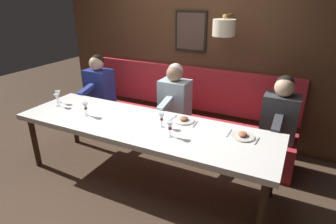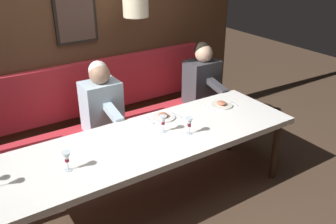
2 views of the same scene
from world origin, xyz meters
name	(u,v)px [view 2 (image 2 of 2)]	position (x,y,z in m)	size (l,w,h in m)	color
ground_plane	(146,205)	(0.00, 0.00, 0.00)	(12.00, 12.00, 0.00)	#4C3828
dining_table	(144,145)	(0.00, 0.00, 0.68)	(0.90, 3.00, 0.74)	white
banquette_bench	(106,146)	(0.89, 0.00, 0.23)	(0.52, 3.20, 0.45)	red
back_wall_panel	(78,38)	(1.46, -0.01, 1.36)	(0.59, 4.40, 2.90)	#51331E
diner_nearest	(202,76)	(0.88, -1.35, 0.82)	(0.60, 0.40, 0.79)	#3D3D42
diner_near	(101,100)	(0.88, 0.01, 0.82)	(0.60, 0.40, 0.79)	silver
place_setting_0	(163,117)	(0.27, -0.39, 0.75)	(0.24, 0.32, 0.05)	silver
place_setting_1	(221,105)	(0.18, -1.07, 0.75)	(0.24, 0.31, 0.05)	silver
wine_glass_0	(163,121)	(0.03, -0.23, 0.86)	(0.07, 0.07, 0.16)	silver
wine_glass_1	(67,158)	(-0.09, 0.72, 0.86)	(0.07, 0.07, 0.16)	silver
wine_glass_4	(189,123)	(-0.13, -0.41, 0.86)	(0.07, 0.07, 0.16)	silver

